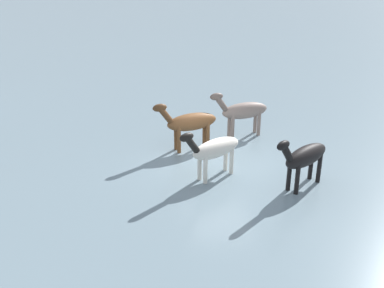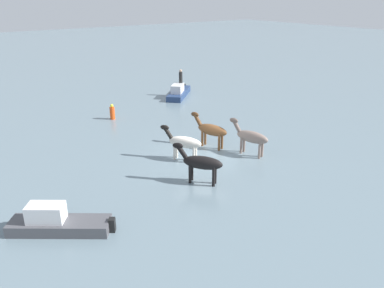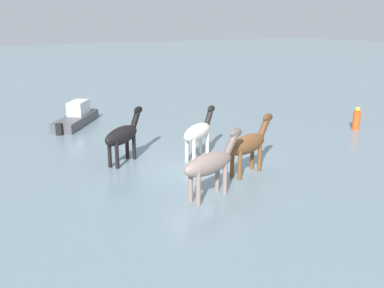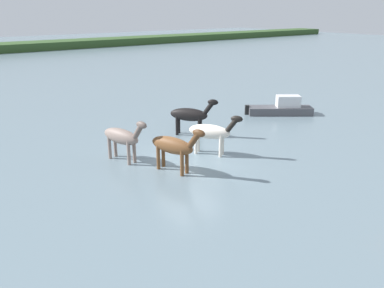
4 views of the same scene
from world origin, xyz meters
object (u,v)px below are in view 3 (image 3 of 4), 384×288
object	(u,v)px
horse_lead	(248,144)
buoy_channel_marker	(357,119)
horse_dark_mare	(198,132)
horse_dun_straggler	(123,135)
boat_motor_center	(76,119)
horse_mid_herd	(210,163)

from	to	relation	value
horse_lead	buoy_channel_marker	bearing A→B (deg)	-2.16
horse_dark_mare	buoy_channel_marker	distance (m)	9.14
buoy_channel_marker	horse_dark_mare	bearing A→B (deg)	89.97
horse_lead	horse_dun_straggler	size ratio (longest dim) A/B	1.12
boat_motor_center	horse_dun_straggler	bearing A→B (deg)	-143.80
buoy_channel_marker	horse_dun_straggler	bearing A→B (deg)	85.55
horse_dun_straggler	buoy_channel_marker	xyz separation A→B (m)	(-0.92, -11.88, -0.57)
horse_dun_straggler	buoy_channel_marker	distance (m)	11.93
horse_dun_straggler	horse_lead	bearing A→B (deg)	-80.98
horse_dark_mare	buoy_channel_marker	world-z (taller)	horse_dark_mare
horse_lead	boat_motor_center	size ratio (longest dim) A/B	0.67
horse_dark_mare	buoy_channel_marker	xyz separation A→B (m)	(-0.00, -9.12, -0.54)
horse_mid_herd	boat_motor_center	bearing A→B (deg)	80.01
horse_dark_mare	horse_mid_herd	bearing A→B (deg)	-147.13
horse_dark_mare	boat_motor_center	xyz separation A→B (m)	(7.89, 2.71, -0.75)
horse_dark_mare	horse_mid_herd	world-z (taller)	horse_mid_herd
horse_lead	horse_dark_mare	world-z (taller)	horse_lead
horse_mid_herd	horse_dun_straggler	size ratio (longest dim) A/B	1.12
horse_dark_mare	boat_motor_center	bearing A→B (deg)	76.95
horse_lead	buoy_channel_marker	world-z (taller)	horse_lead
horse_dark_mare	horse_dun_straggler	world-z (taller)	horse_dun_straggler
boat_motor_center	buoy_channel_marker	bearing A→B (deg)	-87.07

